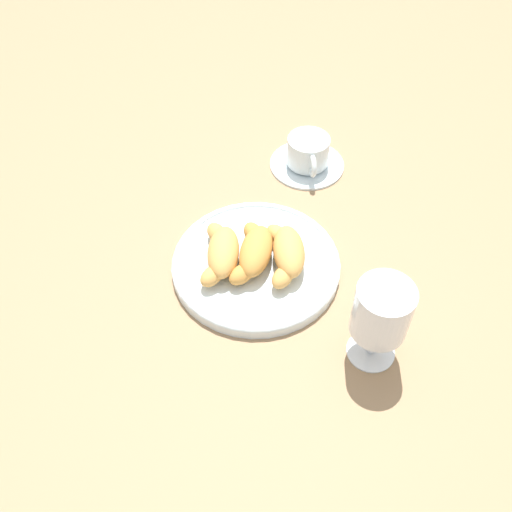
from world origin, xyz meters
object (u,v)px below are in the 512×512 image
object	(u,v)px
juice_glass_left	(381,314)
coffee_cup_near	(308,155)
croissant_large	(287,252)
croissant_small	(254,252)
pastry_plate	(256,264)
croissant_extra	(221,251)

from	to	relation	value
juice_glass_left	coffee_cup_near	bearing A→B (deg)	1.42
croissant_large	coffee_cup_near	xyz separation A→B (m)	(0.24, -0.08, -0.01)
croissant_small	coffee_cup_near	xyz separation A→B (m)	(0.23, -0.13, -0.01)
pastry_plate	croissant_small	world-z (taller)	croissant_small
croissant_large	coffee_cup_near	world-z (taller)	croissant_large
pastry_plate	croissant_large	size ratio (longest dim) A/B	1.92
pastry_plate	croissant_small	size ratio (longest dim) A/B	2.03
croissant_small	croissant_extra	size ratio (longest dim) A/B	0.96
pastry_plate	croissant_large	xyz separation A→B (m)	(-0.01, -0.05, 0.03)
juice_glass_left	pastry_plate	bearing A→B (deg)	38.58
coffee_cup_near	croissant_large	bearing A→B (deg)	160.92
pastry_plate	croissant_small	bearing A→B (deg)	69.95
croissant_extra	juice_glass_left	distance (m)	0.27
croissant_large	croissant_extra	xyz separation A→B (m)	(0.02, 0.10, 0.00)
croissant_small	juice_glass_left	distance (m)	0.23
pastry_plate	croissant_extra	bearing A→B (deg)	80.97
croissant_large	croissant_extra	bearing A→B (deg)	80.88
pastry_plate	juice_glass_left	size ratio (longest dim) A/B	1.87
pastry_plate	juice_glass_left	xyz separation A→B (m)	(-0.17, -0.14, 0.08)
pastry_plate	croissant_extra	size ratio (longest dim) A/B	1.95
pastry_plate	croissant_large	distance (m)	0.06
coffee_cup_near	croissant_extra	bearing A→B (deg)	140.65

